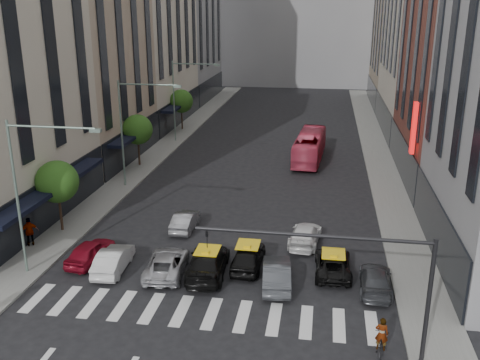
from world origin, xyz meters
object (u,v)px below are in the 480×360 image
at_px(streetlamp_far, 182,91).
at_px(taxi_left, 208,262).
at_px(streetlamp_mid, 132,120).
at_px(car_red, 91,251).
at_px(bus, 310,147).
at_px(motorcycle, 381,345).
at_px(taxi_center, 248,256).
at_px(car_white_front, 113,260).
at_px(pedestrian_far, 30,232).
at_px(streetlamp_near, 30,179).

xyz_separation_m(streetlamp_far, taxi_left, (9.55, -30.45, -5.14)).
distance_m(streetlamp_mid, car_red, 15.09).
distance_m(bus, motorcycle, 31.59).
relative_size(car_red, motorcycle, 2.35).
height_order(taxi_left, taxi_center, taxi_left).
xyz_separation_m(taxi_left, motorcycle, (9.28, -6.11, -0.31)).
distance_m(taxi_center, bus, 24.08).
distance_m(streetlamp_far, car_red, 30.53).
relative_size(car_red, car_white_front, 0.97).
height_order(streetlamp_far, pedestrian_far, streetlamp_far).
bearing_deg(motorcycle, car_red, -12.20).
bearing_deg(taxi_left, motorcycle, 142.95).
distance_m(taxi_center, motorcycle, 10.23).
bearing_deg(car_white_front, streetlamp_far, -86.51).
bearing_deg(car_red, car_white_front, 161.44).
bearing_deg(car_red, streetlamp_mid, -75.11).
xyz_separation_m(streetlamp_near, car_red, (2.14, 2.00, -5.21)).
distance_m(streetlamp_far, bus, 16.06).
bearing_deg(streetlamp_near, motorcycle, -13.61).
bearing_deg(taxi_center, streetlamp_mid, -47.29).
height_order(taxi_center, motorcycle, taxi_center).
xyz_separation_m(taxi_center, bus, (2.76, 23.92, 0.70)).
xyz_separation_m(streetlamp_mid, taxi_center, (11.74, -13.20, -5.17)).
distance_m(streetlamp_near, car_white_front, 6.63).
xyz_separation_m(streetlamp_mid, bus, (14.50, 10.72, -4.47)).
distance_m(streetlamp_near, bus, 30.72).
relative_size(streetlamp_mid, streetlamp_far, 1.00).
xyz_separation_m(streetlamp_near, pedestrian_far, (-2.56, 3.31, -4.80)).
bearing_deg(streetlamp_far, streetlamp_mid, -90.00).
height_order(streetlamp_near, streetlamp_mid, same).
xyz_separation_m(bus, motorcycle, (4.33, -31.28, -0.98)).
bearing_deg(pedestrian_far, car_white_front, 126.38).
xyz_separation_m(car_red, car_white_front, (1.79, -0.83, -0.00)).
bearing_deg(streetlamp_near, car_red, 43.05).
bearing_deg(pedestrian_far, motorcycle, 124.46).
xyz_separation_m(streetlamp_mid, taxi_left, (9.55, -14.45, -5.14)).
bearing_deg(pedestrian_far, car_red, 129.00).
distance_m(streetlamp_near, streetlamp_mid, 16.00).
distance_m(streetlamp_mid, bus, 18.57).
relative_size(streetlamp_near, motorcycle, 5.22).
bearing_deg(car_white_front, streetlamp_near, 12.79).
relative_size(bus, motorcycle, 5.97).
bearing_deg(taxi_left, car_red, -7.12).
height_order(streetlamp_mid, streetlamp_far, same).
distance_m(taxi_left, motorcycle, 11.12).
xyz_separation_m(streetlamp_near, taxi_left, (9.55, 1.55, -5.14)).
relative_size(car_red, bus, 0.39).
bearing_deg(taxi_center, motorcycle, 135.01).
height_order(streetlamp_mid, taxi_left, streetlamp_mid).
distance_m(motorcycle, pedestrian_far, 22.80).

